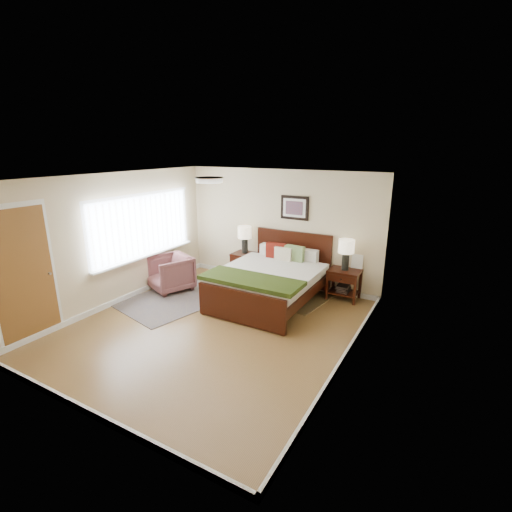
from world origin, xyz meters
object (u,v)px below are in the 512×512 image
(lamp_right, at_px, (346,250))
(armchair, at_px, (170,273))
(nightstand_left, at_px, (244,259))
(nightstand_right, at_px, (344,281))
(bed, at_px, (270,275))
(rug_persian, at_px, (178,298))
(lamp_left, at_px, (245,235))

(lamp_right, xyz_separation_m, armchair, (-3.35, -1.33, -0.66))
(nightstand_left, xyz_separation_m, armchair, (-1.05, -1.31, -0.13))
(nightstand_left, distance_m, nightstand_right, 2.31)
(bed, xyz_separation_m, rug_persian, (-1.70, -0.78, -0.55))
(lamp_right, relative_size, armchair, 0.74)
(lamp_left, bearing_deg, nightstand_left, -90.00)
(bed, xyz_separation_m, lamp_left, (-1.10, 0.87, 0.50))
(bed, distance_m, armchair, 2.21)
(nightstand_left, relative_size, lamp_left, 1.03)
(nightstand_left, relative_size, rug_persian, 0.29)
(lamp_left, distance_m, rug_persian, 2.04)
(lamp_right, height_order, rug_persian, lamp_right)
(nightstand_right, bearing_deg, bed, -144.60)
(lamp_left, distance_m, lamp_right, 2.30)
(nightstand_right, xyz_separation_m, lamp_left, (-2.30, 0.01, 0.68))
(nightstand_left, height_order, rug_persian, nightstand_left)
(nightstand_left, height_order, armchair, armchair)
(lamp_left, bearing_deg, bed, -38.29)
(nightstand_right, bearing_deg, rug_persian, -150.67)
(nightstand_right, xyz_separation_m, lamp_right, (0.00, 0.01, 0.66))
(lamp_left, relative_size, rug_persian, 0.28)
(bed, relative_size, armchair, 2.72)
(bed, bearing_deg, nightstand_left, 142.40)
(bed, relative_size, lamp_left, 3.66)
(nightstand_right, bearing_deg, lamp_left, 179.66)
(armchair, bearing_deg, lamp_left, 74.28)
(nightstand_left, height_order, nightstand_right, nightstand_left)
(nightstand_left, xyz_separation_m, lamp_right, (2.30, 0.02, 0.52))
(lamp_left, height_order, rug_persian, lamp_left)
(nightstand_right, distance_m, lamp_right, 0.66)
(lamp_right, bearing_deg, nightstand_left, -179.46)
(lamp_right, xyz_separation_m, rug_persian, (-2.90, -1.64, -1.02))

